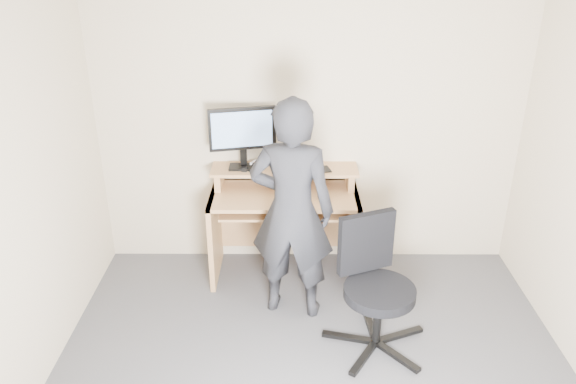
{
  "coord_description": "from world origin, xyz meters",
  "views": [
    {
      "loc": [
        -0.16,
        -2.64,
        2.67
      ],
      "look_at": [
        -0.17,
        1.05,
        0.95
      ],
      "focal_mm": 35.0,
      "sensor_mm": 36.0,
      "label": 1
    }
  ],
  "objects_px": {
    "desk": "(285,211)",
    "office_chair": "(374,281)",
    "person": "(292,211)",
    "monitor": "(242,133)"
  },
  "relations": [
    {
      "from": "office_chair",
      "to": "person",
      "type": "bearing_deg",
      "value": 123.54
    },
    {
      "from": "monitor",
      "to": "person",
      "type": "bearing_deg",
      "value": -71.66
    },
    {
      "from": "desk",
      "to": "monitor",
      "type": "xyz_separation_m",
      "value": [
        -0.33,
        0.07,
        0.67
      ]
    },
    {
      "from": "person",
      "to": "monitor",
      "type": "bearing_deg",
      "value": -48.29
    },
    {
      "from": "desk",
      "to": "person",
      "type": "distance_m",
      "value": 0.65
    },
    {
      "from": "desk",
      "to": "person",
      "type": "height_order",
      "value": "person"
    },
    {
      "from": "office_chair",
      "to": "monitor",
      "type": "bearing_deg",
      "value": 110.53
    },
    {
      "from": "desk",
      "to": "office_chair",
      "type": "height_order",
      "value": "office_chair"
    },
    {
      "from": "desk",
      "to": "office_chair",
      "type": "bearing_deg",
      "value": -57.04
    },
    {
      "from": "desk",
      "to": "person",
      "type": "xyz_separation_m",
      "value": [
        0.06,
        -0.58,
        0.3
      ]
    }
  ]
}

